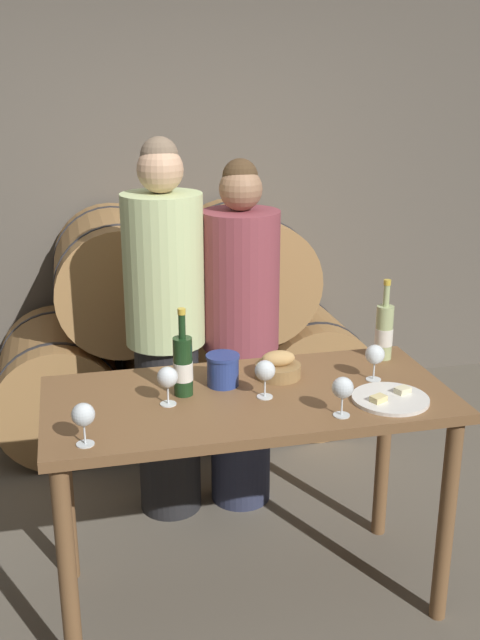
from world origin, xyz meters
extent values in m
plane|color=#665E51|center=(0.00, 0.00, 0.00)|extent=(10.00, 10.00, 0.00)
cube|color=#60594F|center=(0.00, 2.17, 1.60)|extent=(10.00, 0.12, 3.20)
cylinder|color=#A87A47|center=(-0.74, 1.62, 0.34)|extent=(0.69, 0.86, 0.69)
cylinder|color=#2D2D33|center=(-0.74, 1.35, 0.34)|extent=(0.70, 0.02, 0.70)
cylinder|color=#2D2D33|center=(-0.74, 1.90, 0.34)|extent=(0.70, 0.02, 0.70)
cylinder|color=#A87A47|center=(0.00, 1.62, 0.34)|extent=(0.69, 0.86, 0.69)
cylinder|color=#2D2D33|center=(0.00, 1.35, 0.34)|extent=(0.70, 0.02, 0.70)
cylinder|color=#2D2D33|center=(0.00, 1.90, 0.34)|extent=(0.70, 0.02, 0.70)
cylinder|color=#A87A47|center=(0.74, 1.62, 0.34)|extent=(0.69, 0.86, 0.69)
cylinder|color=#2D2D33|center=(0.74, 1.35, 0.34)|extent=(0.70, 0.02, 0.70)
cylinder|color=#2D2D33|center=(0.74, 1.90, 0.34)|extent=(0.70, 0.02, 0.70)
cylinder|color=#A87A47|center=(-0.37, 1.62, 0.97)|extent=(0.69, 0.86, 0.69)
cylinder|color=#2D2D33|center=(-0.37, 1.35, 0.97)|extent=(0.70, 0.02, 0.70)
cylinder|color=#2D2D33|center=(-0.37, 1.90, 0.97)|extent=(0.70, 0.02, 0.70)
cylinder|color=#A87A47|center=(0.37, 1.62, 0.97)|extent=(0.69, 0.86, 0.69)
cylinder|color=#2D2D33|center=(0.37, 1.35, 0.97)|extent=(0.70, 0.02, 0.70)
cylinder|color=#2D2D33|center=(0.37, 1.90, 0.97)|extent=(0.70, 0.02, 0.70)
cylinder|color=brown|center=(-0.71, -0.30, 0.44)|extent=(0.06, 0.06, 0.87)
cylinder|color=brown|center=(0.71, -0.30, 0.44)|extent=(0.06, 0.06, 0.87)
cylinder|color=brown|center=(-0.71, 0.30, 0.44)|extent=(0.06, 0.06, 0.87)
cylinder|color=brown|center=(0.71, 0.30, 0.44)|extent=(0.06, 0.06, 0.87)
cube|color=brown|center=(0.00, 0.00, 0.89)|extent=(1.53, 0.71, 0.04)
cylinder|color=#232326|center=(-0.21, 0.75, 0.44)|extent=(0.30, 0.30, 0.87)
cylinder|color=beige|center=(-0.21, 0.75, 1.22)|extent=(0.37, 0.37, 0.69)
sphere|color=tan|center=(-0.21, 0.75, 1.66)|extent=(0.20, 0.20, 0.20)
sphere|color=#75604C|center=(-0.21, 0.76, 1.72)|extent=(0.17, 0.17, 0.17)
cylinder|color=#2D334C|center=(0.15, 0.75, 0.41)|extent=(0.30, 0.30, 0.82)
cylinder|color=#8C3D47|center=(0.15, 0.75, 1.15)|extent=(0.36, 0.36, 0.65)
sphere|color=#997051|center=(0.15, 0.75, 1.57)|extent=(0.20, 0.20, 0.20)
sphere|color=#47331E|center=(0.15, 0.76, 1.62)|extent=(0.16, 0.16, 0.16)
cylinder|color=#193819|center=(-0.24, 0.06, 1.02)|extent=(0.07, 0.07, 0.23)
cylinder|color=#193819|center=(-0.24, 0.06, 1.18)|extent=(0.03, 0.03, 0.09)
cylinder|color=gold|center=(-0.24, 0.06, 1.24)|extent=(0.03, 0.03, 0.02)
cylinder|color=white|center=(-0.24, 0.06, 1.00)|extent=(0.07, 0.07, 0.07)
cylinder|color=#ADBC7F|center=(0.64, 0.23, 1.03)|extent=(0.07, 0.07, 0.23)
cylinder|color=#ADBC7F|center=(0.64, 0.23, 1.19)|extent=(0.03, 0.03, 0.09)
cylinder|color=gold|center=(0.64, 0.23, 1.24)|extent=(0.03, 0.03, 0.02)
cylinder|color=white|center=(0.64, 0.23, 1.01)|extent=(0.07, 0.07, 0.07)
cylinder|color=navy|center=(-0.08, 0.11, 0.97)|extent=(0.12, 0.12, 0.12)
cylinder|color=navy|center=(-0.08, 0.11, 1.03)|extent=(0.13, 0.13, 0.01)
cylinder|color=olive|center=(0.16, 0.14, 0.94)|extent=(0.18, 0.18, 0.05)
ellipsoid|color=tan|center=(0.16, 0.14, 0.99)|extent=(0.14, 0.08, 0.06)
cylinder|color=white|center=(0.50, -0.17, 0.92)|extent=(0.29, 0.29, 0.01)
cube|color=beige|center=(0.56, -0.15, 0.94)|extent=(0.07, 0.06, 0.02)
cube|color=beige|center=(0.44, -0.20, 0.94)|extent=(0.07, 0.06, 0.02)
cylinder|color=white|center=(-0.62, -0.26, 0.91)|extent=(0.06, 0.06, 0.00)
cylinder|color=white|center=(-0.62, -0.26, 0.95)|extent=(0.01, 0.01, 0.07)
sphere|color=white|center=(-0.62, -0.26, 1.02)|extent=(0.08, 0.08, 0.08)
cylinder|color=white|center=(-0.31, -0.02, 0.91)|extent=(0.06, 0.06, 0.00)
cylinder|color=white|center=(-0.31, -0.02, 0.95)|extent=(0.01, 0.01, 0.07)
sphere|color=white|center=(-0.31, -0.02, 1.02)|extent=(0.08, 0.08, 0.08)
cylinder|color=white|center=(0.05, -0.04, 0.91)|extent=(0.06, 0.06, 0.00)
cylinder|color=white|center=(0.05, -0.04, 0.95)|extent=(0.01, 0.01, 0.07)
sphere|color=white|center=(0.05, -0.04, 1.02)|extent=(0.08, 0.08, 0.08)
cylinder|color=white|center=(0.28, -0.25, 0.91)|extent=(0.06, 0.06, 0.00)
cylinder|color=white|center=(0.28, -0.25, 0.95)|extent=(0.01, 0.01, 0.07)
sphere|color=white|center=(0.28, -0.25, 1.02)|extent=(0.08, 0.08, 0.08)
cylinder|color=white|center=(0.51, 0.02, 0.91)|extent=(0.06, 0.06, 0.00)
cylinder|color=white|center=(0.51, 0.02, 0.95)|extent=(0.01, 0.01, 0.07)
sphere|color=white|center=(0.51, 0.02, 1.02)|extent=(0.08, 0.08, 0.08)
camera|label=1|loc=(-0.63, -2.51, 2.07)|focal=42.00mm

